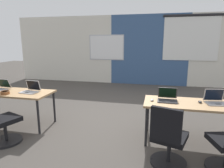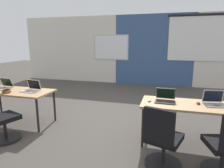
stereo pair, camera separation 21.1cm
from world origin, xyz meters
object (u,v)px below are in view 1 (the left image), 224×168
chair_near_left_inner (0,123)px  mouse_near_right_inner (152,100)px  desk_near_left (14,94)px  laptop_near_right_end (216,100)px  laptop_near_left_inner (31,90)px  laptop_near_right_inner (167,98)px  snack_bowl (5,92)px  laptop_near_left_end (0,87)px  chair_near_right_inner (168,142)px  mouse_near_right_end (200,102)px  desk_near_right (192,106)px

chair_near_left_inner → mouse_near_right_inner: 2.64m
mouse_near_right_inner → desk_near_left: bearing=179.4°
desk_near_left → laptop_near_right_end: 3.88m
laptop_near_right_end → laptop_near_left_inner: bearing=170.9°
laptop_near_right_inner → mouse_near_right_inner: size_ratio=3.23×
chair_near_left_inner → snack_bowl: 0.77m
snack_bowl → desk_near_left: bearing=84.0°
chair_near_left_inner → laptop_near_left_end: laptop_near_left_end is taller
desk_near_left → chair_near_right_inner: bearing=-14.5°
mouse_near_right_inner → chair_near_right_inner: (0.26, -0.77, -0.36)m
laptop_near_left_inner → laptop_near_right_end: size_ratio=0.96×
laptop_near_left_inner → snack_bowl: laptop_near_left_inner is taller
mouse_near_right_end → chair_near_right_inner: 1.06m
laptop_near_left_inner → laptop_near_right_inner: laptop_near_left_inner is taller
desk_near_left → laptop_near_left_inner: (0.37, 0.05, 0.11)m
laptop_near_left_end → mouse_near_right_inner: bearing=3.3°
laptop_near_right_inner → snack_bowl: bearing=-173.7°
desk_near_left → laptop_near_left_inner: bearing=7.5°
laptop_near_left_end → chair_near_right_inner: size_ratio=0.39×
desk_near_left → chair_near_left_inner: 0.90m
desk_near_right → mouse_near_right_end: bearing=16.8°
snack_bowl → mouse_near_right_end: bearing=3.9°
laptop_near_right_end → laptop_near_left_end: laptop_near_right_end is taller
desk_near_right → chair_near_left_inner: (-3.17, -0.79, -0.28)m
laptop_near_right_inner → snack_bowl: 3.12m
laptop_near_left_inner → mouse_near_right_inner: bearing=4.2°
chair_near_left_inner → laptop_near_right_end: laptop_near_right_end is taller
chair_near_left_inner → snack_bowl: (-0.35, 0.58, 0.38)m
mouse_near_right_inner → desk_near_right: bearing=2.5°
laptop_near_left_inner → laptop_near_left_end: (-0.78, 0.05, -0.00)m
chair_near_left_inner → laptop_near_left_inner: bearing=-72.8°
chair_near_left_inner → mouse_near_right_end: bearing=-146.0°
laptop_near_left_inner → chair_near_left_inner: 0.92m
mouse_near_right_end → laptop_near_right_inner: laptop_near_right_inner is taller
desk_near_left → laptop_near_right_end: size_ratio=4.31×
desk_near_left → mouse_near_right_end: size_ratio=15.55×
chair_near_left_inner → chair_near_right_inner: (2.76, -0.01, 0.00)m
laptop_near_right_end → snack_bowl: (-3.90, -0.28, -0.01)m
desk_near_left → snack_bowl: size_ratio=9.01×
laptop_near_right_inner → desk_near_left: bearing=-177.6°
mouse_near_right_end → chair_near_left_inner: bearing=-166.0°
laptop_near_left_inner → chair_near_left_inner: (-0.04, -0.83, -0.39)m
desk_near_right → mouse_near_right_end: (0.13, 0.04, 0.08)m
desk_near_left → laptop_near_right_end: (3.88, 0.07, 0.11)m
desk_near_right → laptop_near_right_end: bearing=9.9°
chair_near_left_inner → mouse_near_right_inner: size_ratio=8.77×
desk_near_left → snack_bowl: (-0.02, -0.21, 0.10)m
chair_near_left_inner → mouse_near_right_end: (3.30, 0.82, 0.36)m
mouse_near_right_inner → snack_bowl: 2.86m
laptop_near_right_inner → mouse_near_right_inner: laptop_near_right_inner is taller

